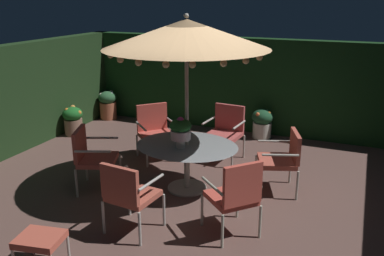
% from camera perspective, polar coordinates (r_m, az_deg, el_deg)
% --- Properties ---
extents(ground_plane, '(8.12, 7.02, 0.02)m').
position_cam_1_polar(ground_plane, '(6.53, 0.53, -8.88)').
color(ground_plane, brown).
extents(hedge_backdrop_rear, '(8.12, 0.30, 2.04)m').
position_cam_1_polar(hedge_backdrop_rear, '(9.23, 8.54, 5.73)').
color(hedge_backdrop_rear, '#153617').
rests_on(hedge_backdrop_rear, ground_plane).
extents(patio_dining_table, '(1.59, 1.33, 0.74)m').
position_cam_1_polar(patio_dining_table, '(6.41, -0.70, -3.45)').
color(patio_dining_table, '#B4B5A8').
rests_on(patio_dining_table, ground_plane).
extents(patio_umbrella, '(2.40, 2.40, 2.67)m').
position_cam_1_polar(patio_umbrella, '(6.00, -0.76, 12.69)').
color(patio_umbrella, '#B4B0A3').
rests_on(patio_umbrella, ground_plane).
extents(centerpiece_planter, '(0.32, 0.32, 0.48)m').
position_cam_1_polar(centerpiece_planter, '(6.13, -1.57, -0.23)').
color(centerpiece_planter, beige).
rests_on(centerpiece_planter, patio_dining_table).
extents(patio_chair_north, '(0.68, 0.65, 0.99)m').
position_cam_1_polar(patio_chair_north, '(7.67, 4.64, -0.09)').
color(patio_chair_north, '#B5ADA4').
rests_on(patio_chair_north, ground_plane).
extents(patio_chair_northeast, '(0.89, 0.89, 0.99)m').
position_cam_1_polar(patio_chair_northeast, '(7.73, -5.04, -0.09)').
color(patio_chair_northeast, '#B7AFAB').
rests_on(patio_chair_northeast, ground_plane).
extents(patio_chair_east, '(0.78, 0.81, 0.98)m').
position_cam_1_polar(patio_chair_east, '(6.61, -13.60, -3.49)').
color(patio_chair_east, '#BBB5A6').
rests_on(patio_chair_east, ground_plane).
extents(patio_chair_southeast, '(0.66, 0.63, 0.98)m').
position_cam_1_polar(patio_chair_southeast, '(5.30, -8.70, -8.63)').
color(patio_chair_southeast, '#B7B5AD').
rests_on(patio_chair_southeast, ground_plane).
extents(patio_chair_south, '(0.81, 0.81, 1.04)m').
position_cam_1_polar(patio_chair_south, '(5.21, 5.95, -8.87)').
color(patio_chair_south, '#B4B7A3').
rests_on(patio_chair_south, ground_plane).
extents(patio_chair_southwest, '(0.76, 0.78, 0.96)m').
position_cam_1_polar(patio_chair_southwest, '(6.50, 12.36, -3.78)').
color(patio_chair_southwest, '#B7B4A6').
rests_on(patio_chair_southwest, ground_plane).
extents(ottoman_footrest, '(0.55, 0.49, 0.38)m').
position_cam_1_polar(ottoman_footrest, '(5.06, -20.05, -14.21)').
color(ottoman_footrest, '#B8B3A9').
rests_on(ottoman_footrest, ground_plane).
extents(potted_plant_left_near, '(0.46, 0.46, 0.62)m').
position_cam_1_polar(potted_plant_left_near, '(8.94, 9.59, 0.74)').
color(potted_plant_left_near, beige).
rests_on(potted_plant_left_near, ground_plane).
extents(potted_plant_left_far, '(0.43, 0.42, 0.62)m').
position_cam_1_polar(potted_plant_left_far, '(9.37, -15.94, 1.05)').
color(potted_plant_left_far, '#856250').
rests_on(potted_plant_left_far, ground_plane).
extents(potted_plant_back_left, '(0.44, 0.44, 0.68)m').
position_cam_1_polar(potted_plant_back_left, '(10.39, -11.42, 3.20)').
color(potted_plant_back_left, '#AE5C3F').
rests_on(potted_plant_back_left, ground_plane).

